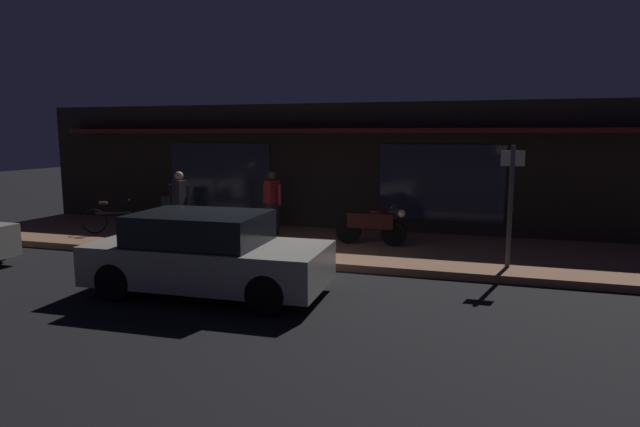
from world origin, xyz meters
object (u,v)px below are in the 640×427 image
(parked_car_far, at_px, (207,254))
(bicycle_parked, at_px, (114,220))
(sign_post, at_px, (511,199))
(person_bystander, at_px, (272,201))
(trash_bin, at_px, (170,209))
(person_photographer, at_px, (180,202))
(motorcycle, at_px, (372,224))

(parked_car_far, bearing_deg, bicycle_parked, 142.61)
(bicycle_parked, height_order, sign_post, sign_post)
(person_bystander, bearing_deg, bicycle_parked, -165.21)
(trash_bin, bearing_deg, person_bystander, -8.03)
(person_photographer, bearing_deg, trash_bin, 131.40)
(motorcycle, relative_size, trash_bin, 1.83)
(motorcycle, relative_size, person_bystander, 1.02)
(motorcycle, bearing_deg, trash_bin, 170.98)
(sign_post, height_order, trash_bin, sign_post)
(motorcycle, bearing_deg, bicycle_parked, -175.15)
(motorcycle, relative_size, person_photographer, 1.02)
(motorcycle, xyz_separation_m, sign_post, (3.01, -1.34, 0.86))
(motorcycle, distance_m, person_photographer, 4.98)
(person_bystander, bearing_deg, parked_car_far, -81.48)
(trash_bin, bearing_deg, motorcycle, -9.02)
(sign_post, distance_m, parked_car_far, 5.88)
(motorcycle, xyz_separation_m, trash_bin, (-6.15, 0.98, -0.03))
(person_bystander, bearing_deg, trash_bin, 171.97)
(person_photographer, height_order, parked_car_far, person_photographer)
(motorcycle, distance_m, sign_post, 3.41)
(person_bystander, bearing_deg, sign_post, -17.72)
(sign_post, xyz_separation_m, parked_car_far, (-5.06, -2.90, -0.81))
(person_photographer, xyz_separation_m, trash_bin, (-1.20, 1.36, -0.41))
(trash_bin, bearing_deg, parked_car_far, -51.86)
(motorcycle, relative_size, bicycle_parked, 1.12)
(motorcycle, distance_m, parked_car_far, 4.71)
(person_photographer, xyz_separation_m, person_bystander, (2.19, 0.88, 0.00))
(bicycle_parked, relative_size, trash_bin, 1.64)
(person_bystander, distance_m, sign_post, 6.07)
(sign_post, bearing_deg, person_bystander, 162.28)
(person_bystander, bearing_deg, person_photographer, -158.11)
(sign_post, bearing_deg, bicycle_parked, 175.56)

